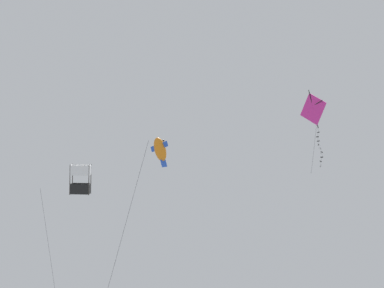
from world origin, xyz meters
name	(u,v)px	position (x,y,z in m)	size (l,w,h in m)	color
kite_diamond_low_drifter	(313,110)	(0.62, -6.07, 30.94)	(2.26, 1.00, 5.62)	#DB2D93
kite_box_far_centre	(80,180)	(7.39, 6.93, 24.70)	(3.59, 2.97, 9.20)	white
kite_fish_near_right	(160,150)	(-1.44, 7.61, 23.01)	(3.71, 2.26, 7.82)	orange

